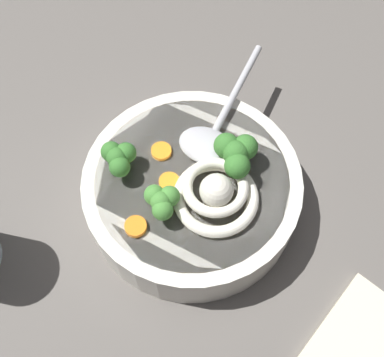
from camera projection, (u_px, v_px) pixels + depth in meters
table_slab at (223, 204)px, 56.00cm from camera, size 91.48×91.48×4.15cm
soup_bowl at (192, 191)px, 51.18cm from camera, size 22.90×22.90×5.70cm
noodle_pile at (216, 193)px, 46.63cm from camera, size 9.44×9.26×3.80cm
soup_spoon at (213, 134)px, 50.41cm from camera, size 10.54×16.97×1.60cm
broccoli_floret_right at (236, 153)px, 47.28cm from camera, size 5.12×4.40×4.05cm
broccoli_floret_left at (162, 201)px, 45.29cm from camera, size 4.05×3.48×3.20cm
broccoli_floret_beside_chili at (119, 157)px, 47.56cm from camera, size 4.18×3.59×3.30cm
carrot_slice_center at (136, 226)px, 45.88cm from camera, size 2.16×2.16×0.60cm
carrot_slice_extra_b at (161, 151)px, 50.07cm from camera, size 2.16×2.16×0.48cm
carrot_slice_extra_a at (169, 183)px, 48.08cm from camera, size 2.13×2.13×0.80cm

